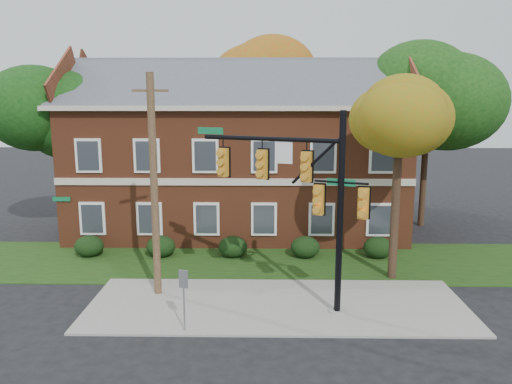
{
  "coord_description": "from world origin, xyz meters",
  "views": [
    {
      "loc": [
        -0.5,
        -16.46,
        7.66
      ],
      "look_at": [
        -0.82,
        3.0,
        3.94
      ],
      "focal_mm": 35.0,
      "sensor_mm": 36.0,
      "label": 1
    }
  ],
  "objects_px": {
    "hedge_left": "(161,246)",
    "tree_left_rear": "(59,115)",
    "apartment_building": "(238,144)",
    "hedge_far_right": "(378,248)",
    "tree_near_right": "(406,122)",
    "utility_pole": "(154,186)",
    "hedge_right": "(305,247)",
    "tree_far_rear": "(262,80)",
    "hedge_center": "(233,247)",
    "sign_post": "(184,290)",
    "traffic_signal": "(304,189)",
    "hedge_far_left": "(89,246)",
    "tree_right_rear": "(436,89)"
  },
  "relations": [
    {
      "from": "tree_far_rear",
      "to": "sign_post",
      "type": "height_order",
      "value": "tree_far_rear"
    },
    {
      "from": "tree_near_right",
      "to": "hedge_left",
      "type": "bearing_deg",
      "value": 165.19
    },
    {
      "from": "hedge_far_right",
      "to": "traffic_signal",
      "type": "bearing_deg",
      "value": -124.52
    },
    {
      "from": "apartment_building",
      "to": "tree_far_rear",
      "type": "xyz_separation_m",
      "value": [
        1.34,
        7.84,
        3.86
      ]
    },
    {
      "from": "hedge_left",
      "to": "traffic_signal",
      "type": "bearing_deg",
      "value": -42.81
    },
    {
      "from": "hedge_right",
      "to": "tree_near_right",
      "type": "xyz_separation_m",
      "value": [
        3.72,
        -2.83,
        6.14
      ]
    },
    {
      "from": "hedge_far_left",
      "to": "tree_left_rear",
      "type": "bearing_deg",
      "value": 123.42
    },
    {
      "from": "apartment_building",
      "to": "sign_post",
      "type": "xyz_separation_m",
      "value": [
        -1.11,
        -13.14,
        -3.52
      ]
    },
    {
      "from": "traffic_signal",
      "to": "hedge_far_right",
      "type": "bearing_deg",
      "value": 76.71
    },
    {
      "from": "traffic_signal",
      "to": "utility_pole",
      "type": "distance_m",
      "value": 5.71
    },
    {
      "from": "hedge_right",
      "to": "utility_pole",
      "type": "relative_size",
      "value": 0.16
    },
    {
      "from": "hedge_left",
      "to": "hedge_right",
      "type": "relative_size",
      "value": 1.0
    },
    {
      "from": "tree_left_rear",
      "to": "hedge_center",
      "type": "bearing_deg",
      "value": -23.04
    },
    {
      "from": "tree_near_right",
      "to": "sign_post",
      "type": "distance_m",
      "value": 11.04
    },
    {
      "from": "hedge_center",
      "to": "tree_far_rear",
      "type": "relative_size",
      "value": 0.12
    },
    {
      "from": "hedge_center",
      "to": "tree_near_right",
      "type": "bearing_deg",
      "value": -21.42
    },
    {
      "from": "hedge_center",
      "to": "sign_post",
      "type": "bearing_deg",
      "value": -97.98
    },
    {
      "from": "tree_right_rear",
      "to": "utility_pole",
      "type": "bearing_deg",
      "value": -142.27
    },
    {
      "from": "hedge_center",
      "to": "hedge_right",
      "type": "bearing_deg",
      "value": 0.0
    },
    {
      "from": "tree_right_rear",
      "to": "traffic_signal",
      "type": "bearing_deg",
      "value": -124.88
    },
    {
      "from": "tree_right_rear",
      "to": "hedge_right",
      "type": "bearing_deg",
      "value": -141.98
    },
    {
      "from": "hedge_left",
      "to": "hedge_right",
      "type": "distance_m",
      "value": 7.0
    },
    {
      "from": "hedge_far_right",
      "to": "tree_left_rear",
      "type": "bearing_deg",
      "value": 166.11
    },
    {
      "from": "apartment_building",
      "to": "tree_far_rear",
      "type": "relative_size",
      "value": 1.63
    },
    {
      "from": "hedge_center",
      "to": "sign_post",
      "type": "height_order",
      "value": "sign_post"
    },
    {
      "from": "hedge_far_right",
      "to": "utility_pole",
      "type": "distance_m",
      "value": 11.4
    },
    {
      "from": "hedge_far_left",
      "to": "tree_left_rear",
      "type": "distance_m",
      "value": 7.9
    },
    {
      "from": "hedge_center",
      "to": "utility_pole",
      "type": "relative_size",
      "value": 0.16
    },
    {
      "from": "hedge_left",
      "to": "tree_near_right",
      "type": "distance_m",
      "value": 12.68
    },
    {
      "from": "tree_far_rear",
      "to": "hedge_left",
      "type": "bearing_deg",
      "value": -110.29
    },
    {
      "from": "tree_near_right",
      "to": "utility_pole",
      "type": "relative_size",
      "value": 1.0
    },
    {
      "from": "tree_near_right",
      "to": "tree_far_rear",
      "type": "xyz_separation_m",
      "value": [
        -5.88,
        15.93,
        2.17
      ]
    },
    {
      "from": "tree_right_rear",
      "to": "sign_post",
      "type": "bearing_deg",
      "value": -131.59
    },
    {
      "from": "apartment_building",
      "to": "hedge_far_right",
      "type": "xyz_separation_m",
      "value": [
        7.0,
        -5.25,
        -4.46
      ]
    },
    {
      "from": "tree_near_right",
      "to": "utility_pole",
      "type": "height_order",
      "value": "tree_near_right"
    },
    {
      "from": "tree_left_rear",
      "to": "tree_far_rear",
      "type": "xyz_separation_m",
      "value": [
        11.07,
        8.96,
        2.16
      ]
    },
    {
      "from": "tree_right_rear",
      "to": "hedge_far_left",
      "type": "bearing_deg",
      "value": -161.55
    },
    {
      "from": "hedge_center",
      "to": "hedge_far_left",
      "type": "bearing_deg",
      "value": 180.0
    },
    {
      "from": "hedge_far_right",
      "to": "tree_left_rear",
      "type": "relative_size",
      "value": 0.16
    },
    {
      "from": "hedge_right",
      "to": "tree_far_rear",
      "type": "distance_m",
      "value": 15.66
    },
    {
      "from": "hedge_far_left",
      "to": "traffic_signal",
      "type": "xyz_separation_m",
      "value": [
        9.91,
        -5.94,
        3.96
      ]
    },
    {
      "from": "tree_right_rear",
      "to": "sign_post",
      "type": "xyz_separation_m",
      "value": [
        -12.42,
        -14.0,
        -6.65
      ]
    },
    {
      "from": "tree_left_rear",
      "to": "sign_post",
      "type": "relative_size",
      "value": 4.1
    },
    {
      "from": "hedge_far_left",
      "to": "traffic_signal",
      "type": "distance_m",
      "value": 12.22
    },
    {
      "from": "hedge_left",
      "to": "hedge_center",
      "type": "distance_m",
      "value": 3.5
    },
    {
      "from": "hedge_left",
      "to": "traffic_signal",
      "type": "xyz_separation_m",
      "value": [
        6.41,
        -5.94,
        3.96
      ]
    },
    {
      "from": "hedge_right",
      "to": "tree_far_rear",
      "type": "bearing_deg",
      "value": 99.36
    },
    {
      "from": "hedge_left",
      "to": "tree_left_rear",
      "type": "distance_m",
      "value": 9.69
    },
    {
      "from": "hedge_right",
      "to": "traffic_signal",
      "type": "relative_size",
      "value": 0.19
    },
    {
      "from": "apartment_building",
      "to": "traffic_signal",
      "type": "distance_m",
      "value": 11.58
    }
  ]
}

